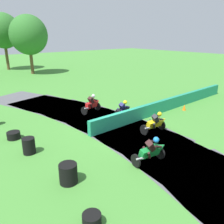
% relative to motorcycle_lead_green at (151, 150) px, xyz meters
% --- Properties ---
extents(ground_plane, '(120.00, 120.00, 0.00)m').
position_rel_motorcycle_lead_green_xyz_m(ground_plane, '(1.54, 4.16, -0.63)').
color(ground_plane, '#428433').
extents(track_asphalt, '(7.38, 26.88, 0.01)m').
position_rel_motorcycle_lead_green_xyz_m(track_asphalt, '(0.89, 4.15, -0.63)').
color(track_asphalt, '#515156').
rests_on(track_asphalt, ground).
extents(safety_barrier, '(15.06, 0.56, 0.90)m').
position_rel_motorcycle_lead_green_xyz_m(safety_barrier, '(7.01, 4.26, -0.18)').
color(safety_barrier, '#1E8466').
rests_on(safety_barrier, ground).
extents(motorcycle_lead_green, '(1.70, 0.96, 1.43)m').
position_rel_motorcycle_lead_green_xyz_m(motorcycle_lead_green, '(0.00, 0.00, 0.00)').
color(motorcycle_lead_green, black).
rests_on(motorcycle_lead_green, ground).
extents(motorcycle_chase_yellow, '(1.70, 0.95, 1.42)m').
position_rel_motorcycle_lead_green_xyz_m(motorcycle_chase_yellow, '(2.80, 2.10, -0.01)').
color(motorcycle_chase_yellow, black).
rests_on(motorcycle_chase_yellow, ground).
extents(motorcycle_trailing_black, '(1.68, 0.90, 1.43)m').
position_rel_motorcycle_lead_green_xyz_m(motorcycle_trailing_black, '(2.80, 4.95, 0.01)').
color(motorcycle_trailing_black, black).
rests_on(motorcycle_trailing_black, ground).
extents(motorcycle_fourth_red, '(1.70, 0.96, 1.42)m').
position_rel_motorcycle_lead_green_xyz_m(motorcycle_fourth_red, '(2.07, 7.49, 0.02)').
color(motorcycle_fourth_red, black).
rests_on(motorcycle_fourth_red, ground).
extents(tire_stack_near, '(0.59, 0.59, 0.40)m').
position_rel_motorcycle_lead_green_xyz_m(tire_stack_near, '(-4.09, -1.22, -0.43)').
color(tire_stack_near, black).
rests_on(tire_stack_near, ground).
extents(tire_stack_mid_a, '(0.71, 0.71, 0.80)m').
position_rel_motorcycle_lead_green_xyz_m(tire_stack_mid_a, '(-3.55, 1.11, -0.23)').
color(tire_stack_mid_a, black).
rests_on(tire_stack_mid_a, ground).
extents(tire_stack_mid_b, '(0.60, 0.60, 0.80)m').
position_rel_motorcycle_lead_green_xyz_m(tire_stack_mid_b, '(-3.85, 4.38, -0.23)').
color(tire_stack_mid_b, black).
rests_on(tire_stack_mid_b, ground).
extents(tire_stack_far, '(0.71, 0.71, 0.40)m').
position_rel_motorcycle_lead_green_xyz_m(tire_stack_far, '(-3.90, 6.56, -0.43)').
color(tire_stack_far, black).
rests_on(tire_stack_far, ground).
extents(traffic_cone, '(0.28, 0.28, 0.44)m').
position_rel_motorcycle_lead_green_xyz_m(traffic_cone, '(7.74, 3.42, -0.41)').
color(traffic_cone, orange).
rests_on(traffic_cone, ground).
extents(tree_far_left, '(5.11, 5.11, 8.68)m').
position_rel_motorcycle_lead_green_xyz_m(tree_far_left, '(4.03, 33.92, 5.34)').
color(tree_far_left, brown).
rests_on(tree_far_left, ground).
extents(tree_mid_rise, '(5.15, 5.15, 8.10)m').
position_rel_motorcycle_lead_green_xyz_m(tree_mid_rise, '(5.45, 27.34, 4.74)').
color(tree_mid_rise, brown).
rests_on(tree_mid_rise, ground).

